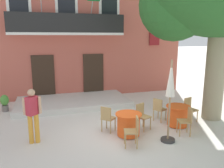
% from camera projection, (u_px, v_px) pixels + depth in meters
% --- Properties ---
extents(ground_plane, '(120.00, 120.00, 0.00)m').
position_uv_depth(ground_plane, '(116.00, 132.00, 7.75)').
color(ground_plane, silver).
extents(building_facade, '(13.00, 5.09, 7.50)m').
position_uv_depth(building_facade, '(64.00, 27.00, 13.25)').
color(building_facade, '#BC5B4C').
rests_on(building_facade, ground).
extents(entrance_step_platform, '(5.25, 2.69, 0.25)m').
position_uv_depth(entrance_step_platform, '(73.00, 102.00, 10.87)').
color(entrance_step_platform, silver).
rests_on(entrance_step_platform, ground).
extents(cafe_table_near_tree, '(0.86, 0.86, 0.76)m').
position_uv_depth(cafe_table_near_tree, '(178.00, 116.00, 8.19)').
color(cafe_table_near_tree, '#EA561E').
rests_on(cafe_table_near_tree, ground).
extents(cafe_chair_near_tree_0, '(0.50, 0.50, 0.91)m').
position_uv_depth(cafe_chair_near_tree_0, '(187.00, 119.00, 7.43)').
color(cafe_chair_near_tree_0, tan).
rests_on(cafe_chair_near_tree_0, ground).
extents(cafe_chair_near_tree_1, '(0.50, 0.50, 0.91)m').
position_uv_depth(cafe_chair_near_tree_1, '(190.00, 108.00, 8.63)').
color(cafe_chair_near_tree_1, tan).
rests_on(cafe_chair_near_tree_1, ground).
extents(cafe_chair_near_tree_2, '(0.55, 0.55, 0.91)m').
position_uv_depth(cafe_chair_near_tree_2, '(159.00, 108.00, 8.61)').
color(cafe_chair_near_tree_2, tan).
rests_on(cafe_chair_near_tree_2, ground).
extents(cafe_table_middle, '(0.86, 0.86, 0.76)m').
position_uv_depth(cafe_table_middle, '(128.00, 124.00, 7.38)').
color(cafe_table_middle, '#EA561E').
rests_on(cafe_table_middle, ground).
extents(cafe_chair_middle_0, '(0.49, 0.49, 0.91)m').
position_uv_depth(cafe_chair_middle_0, '(134.00, 130.00, 6.62)').
color(cafe_chair_middle_0, tan).
rests_on(cafe_chair_middle_0, ground).
extents(cafe_chair_middle_1, '(0.53, 0.53, 0.91)m').
position_uv_depth(cafe_chair_middle_1, '(142.00, 115.00, 7.89)').
color(cafe_chair_middle_1, tan).
rests_on(cafe_chair_middle_1, ground).
extents(cafe_chair_middle_2, '(0.57, 0.57, 0.91)m').
position_uv_depth(cafe_chair_middle_2, '(107.00, 117.00, 7.64)').
color(cafe_chair_middle_2, tan).
rests_on(cafe_chair_middle_2, ground).
extents(cafe_umbrella, '(0.44, 0.44, 2.55)m').
position_uv_depth(cafe_umbrella, '(170.00, 89.00, 6.72)').
color(cafe_umbrella, '#997A56').
rests_on(cafe_umbrella, ground).
extents(ground_planter_left, '(0.35, 0.35, 0.74)m').
position_uv_depth(ground_planter_left, '(5.00, 102.00, 9.80)').
color(ground_planter_left, slate).
rests_on(ground_planter_left, ground).
extents(pedestrian_near_entrance, '(0.53, 0.40, 1.70)m').
position_uv_depth(pedestrian_near_entrance, '(33.00, 113.00, 6.76)').
color(pedestrian_near_entrance, gold).
rests_on(pedestrian_near_entrance, ground).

